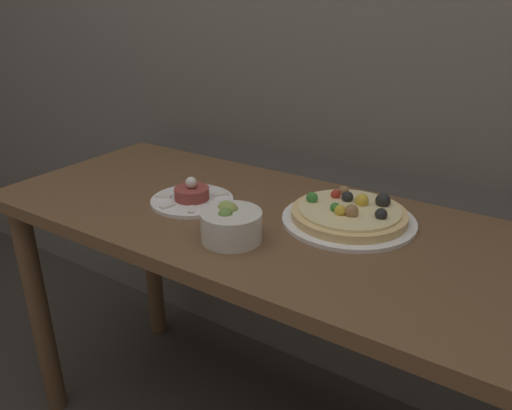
{
  "coord_description": "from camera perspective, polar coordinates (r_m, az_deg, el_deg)",
  "views": [
    {
      "loc": [
        0.57,
        -0.64,
        1.28
      ],
      "look_at": [
        -0.03,
        0.27,
        0.81
      ],
      "focal_mm": 35.0,
      "sensor_mm": 36.0,
      "label": 1
    }
  ],
  "objects": [
    {
      "name": "small_bowl",
      "position": [
        1.1,
        -2.89,
        -2.23
      ],
      "size": [
        0.14,
        0.14,
        0.08
      ],
      "color": "silver",
      "rests_on": "dining_table"
    },
    {
      "name": "dining_table",
      "position": [
        1.26,
        1.9,
        -6.28
      ],
      "size": [
        1.49,
        0.6,
        0.77
      ],
      "color": "brown",
      "rests_on": "ground_plane"
    },
    {
      "name": "tartare_plate",
      "position": [
        1.31,
        -7.33,
        0.86
      ],
      "size": [
        0.21,
        0.21,
        0.07
      ],
      "color": "white",
      "rests_on": "dining_table"
    },
    {
      "name": "pizza_plate",
      "position": [
        1.2,
        10.61,
        -1.09
      ],
      "size": [
        0.32,
        0.32,
        0.07
      ],
      "color": "white",
      "rests_on": "dining_table"
    }
  ]
}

